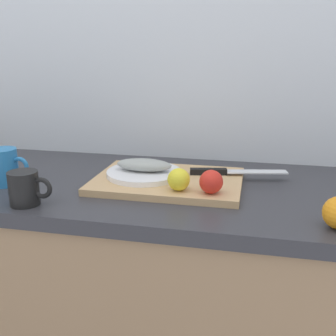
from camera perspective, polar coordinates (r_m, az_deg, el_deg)
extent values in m
cube|color=silver|center=(1.48, -3.56, 15.19)|extent=(3.20, 0.05, 2.50)
cube|color=#9E7A56|center=(1.45, -6.68, -19.77)|extent=(2.00, 0.58, 0.86)
cube|color=#333338|center=(1.24, -7.37, -2.65)|extent=(2.00, 0.60, 0.04)
cube|color=tan|center=(1.18, 0.00, -1.86)|extent=(0.43, 0.31, 0.02)
cylinder|color=white|center=(1.20, -3.40, -0.73)|extent=(0.22, 0.22, 0.01)
ellipsoid|color=#999E99|center=(1.19, -3.42, 0.44)|extent=(0.17, 0.07, 0.04)
cube|color=silver|center=(1.23, 12.46, -0.53)|extent=(0.18, 0.07, 0.00)
cube|color=black|center=(1.21, 5.74, -0.50)|extent=(0.11, 0.04, 0.02)
sphere|color=yellow|center=(1.07, 1.53, -1.63)|extent=(0.06, 0.06, 0.06)
sphere|color=red|center=(1.05, 6.13, -1.95)|extent=(0.06, 0.06, 0.06)
cylinder|color=black|center=(1.08, -19.73, -2.71)|extent=(0.08, 0.08, 0.09)
torus|color=black|center=(1.06, -17.45, -2.71)|extent=(0.06, 0.01, 0.06)
cylinder|color=#2672B2|center=(1.26, -22.27, 0.14)|extent=(0.08, 0.08, 0.11)
torus|color=#2672B2|center=(1.23, -20.25, 0.23)|extent=(0.06, 0.01, 0.06)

